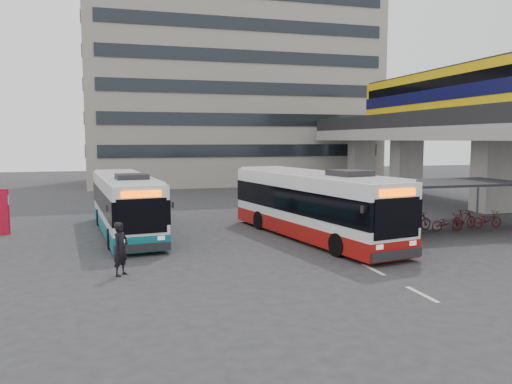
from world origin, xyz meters
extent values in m
plane|color=#28282B|center=(0.00, 0.00, 0.00)|extent=(120.00, 120.00, 0.00)
cube|color=gray|center=(17.00, 8.00, 2.30)|extent=(2.20, 1.60, 4.60)
cube|color=gray|center=(17.00, 18.00, 2.30)|extent=(2.20, 1.60, 4.60)
cube|color=gray|center=(17.00, 26.00, 2.30)|extent=(2.20, 1.60, 4.60)
cube|color=gray|center=(17.00, 12.00, 5.05)|extent=(8.00, 32.00, 0.90)
cube|color=black|center=(13.25, 12.00, 6.05)|extent=(0.35, 32.00, 1.10)
cube|color=black|center=(20.75, 12.00, 6.05)|extent=(0.35, 32.00, 1.10)
cube|color=#E4B80D|center=(17.00, 12.40, 7.60)|extent=(2.90, 20.00, 3.90)
cube|color=#0A0A37|center=(17.00, 12.40, 7.80)|extent=(2.98, 20.02, 0.90)
cube|color=black|center=(17.00, 12.40, 8.60)|extent=(2.96, 19.20, 0.70)
cube|color=black|center=(17.00, 12.40, 9.55)|extent=(2.70, 19.60, 0.25)
cylinder|color=#595B60|center=(3.70, 4.80, 1.20)|extent=(0.12, 0.12, 2.40)
cylinder|color=#595B60|center=(13.30, 4.80, 1.20)|extent=(0.12, 0.12, 2.40)
cylinder|color=#595B60|center=(3.70, 1.20, 1.20)|extent=(0.12, 0.12, 2.40)
cube|color=black|center=(8.50, 3.00, 2.48)|extent=(10.00, 4.00, 0.12)
imported|color=black|center=(4.50, 3.00, 0.45)|extent=(1.71, 0.60, 0.90)
imported|color=black|center=(5.83, 3.00, 0.50)|extent=(1.66, 0.47, 1.00)
imported|color=black|center=(7.17, 3.00, 0.45)|extent=(1.71, 0.60, 0.90)
imported|color=black|center=(8.50, 3.00, 0.50)|extent=(1.66, 0.47, 1.00)
imported|color=#350C0F|center=(9.83, 3.00, 0.45)|extent=(1.71, 0.60, 0.90)
imported|color=#3F0C0F|center=(11.17, 3.00, 0.50)|extent=(1.66, 0.47, 1.00)
imported|color=#490C0F|center=(12.50, 3.00, 0.45)|extent=(1.71, 0.60, 0.90)
cube|color=gray|center=(6.00, 36.00, 12.50)|extent=(30.00, 15.00, 25.00)
cube|color=beige|center=(2.50, -6.00, 0.01)|extent=(0.15, 1.60, 0.01)
cube|color=beige|center=(2.50, -3.00, 0.01)|extent=(0.15, 1.60, 0.01)
cube|color=beige|center=(2.50, 0.00, 0.01)|extent=(0.15, 1.60, 0.01)
cube|color=white|center=(2.54, 2.99, 1.74)|extent=(4.58, 11.69, 2.62)
cube|color=maroon|center=(2.54, 2.99, 0.52)|extent=(4.63, 11.74, 0.71)
cube|color=black|center=(2.54, 2.99, 1.86)|extent=(4.65, 11.72, 1.10)
cube|color=#FE5100|center=(3.64, -2.62, 2.72)|extent=(1.68, 0.41, 0.29)
cube|color=black|center=(3.09, 0.19, 3.26)|extent=(1.72, 1.78, 0.27)
cylinder|color=black|center=(2.13, -0.82, 0.48)|extent=(0.46, 0.99, 0.95)
cylinder|color=black|center=(3.03, 6.35, 0.48)|extent=(0.46, 0.99, 0.95)
cube|color=white|center=(-5.95, 6.56, 1.61)|extent=(3.36, 10.77, 2.43)
cube|color=#0B636B|center=(-5.95, 6.56, 0.49)|extent=(3.40, 10.82, 0.66)
cube|color=black|center=(-5.95, 6.56, 1.72)|extent=(3.42, 10.80, 1.02)
cube|color=#FE5100|center=(-5.38, 1.29, 2.52)|extent=(1.58, 0.25, 0.26)
cube|color=black|center=(-5.66, 3.93, 3.02)|extent=(1.49, 1.55, 0.25)
cylinder|color=black|center=(-6.63, 3.08, 0.44)|extent=(0.36, 0.91, 0.88)
cylinder|color=black|center=(-5.22, 9.62, 0.44)|extent=(0.36, 0.91, 0.88)
imported|color=black|center=(-6.23, -1.36, 0.93)|extent=(0.77, 0.81, 1.86)
cube|color=#B20A24|center=(-11.68, 7.84, 1.13)|extent=(0.48, 0.28, 2.26)
cube|color=white|center=(-11.68, 7.84, 1.72)|extent=(0.48, 0.20, 0.45)
camera|label=1|loc=(-6.26, -18.77, 4.65)|focal=35.00mm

